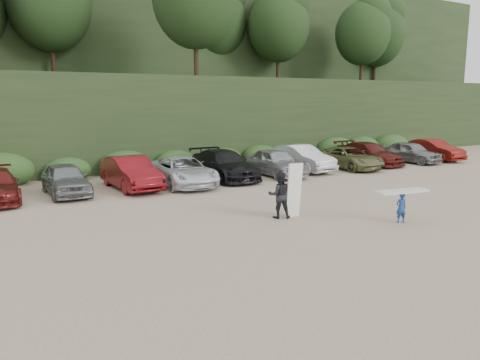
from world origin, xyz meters
TOP-DOWN VIEW (x-y plane):
  - ground at (0.00, 0.00)m, footprint 120.00×120.00m
  - hillside_backdrop at (-0.26, 35.93)m, footprint 90.00×41.50m
  - parked_cars at (1.08, 9.98)m, footprint 39.56×6.22m
  - child_surfer at (3.38, -1.47)m, footprint 2.11×0.92m
  - adult_surfer at (-0.03, 1.35)m, footprint 1.35×0.98m

SIDE VIEW (x-z plane):
  - ground at x=0.00m, z-range 0.00..0.00m
  - parked_cars at x=1.08m, z-range -0.05..1.59m
  - child_surfer at x=3.38m, z-range 0.22..1.44m
  - adult_surfer at x=-0.03m, z-range -0.15..1.97m
  - hillside_backdrop at x=-0.26m, z-range -2.78..25.22m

